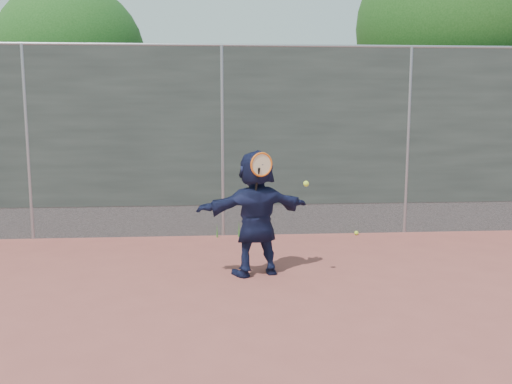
{
  "coord_description": "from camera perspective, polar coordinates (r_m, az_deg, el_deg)",
  "views": [
    {
      "loc": [
        -0.15,
        -5.53,
        2.1
      ],
      "look_at": [
        0.37,
        1.34,
        1.04
      ],
      "focal_mm": 40.0,
      "sensor_mm": 36.0,
      "label": 1
    }
  ],
  "objects": [
    {
      "name": "ground",
      "position": [
        5.92,
        -2.63,
        -12.03
      ],
      "size": [
        80.0,
        80.0,
        0.0
      ],
      "primitive_type": "plane",
      "color": "#9E4C42",
      "rests_on": "ground"
    },
    {
      "name": "player",
      "position": [
        7.01,
        0.0,
        -2.1
      ],
      "size": [
        1.51,
        0.83,
        1.56
      ],
      "primitive_type": "imported",
      "rotation": [
        0.0,
        0.0,
        3.41
      ],
      "color": "#151A3C",
      "rests_on": "ground"
    },
    {
      "name": "ball_ground",
      "position": [
        9.41,
        10.01,
        -4.05
      ],
      "size": [
        0.07,
        0.07,
        0.07
      ],
      "primitive_type": "sphere",
      "color": "#CEF235",
      "rests_on": "ground"
    },
    {
      "name": "fence",
      "position": [
        9.05,
        -3.38,
        5.48
      ],
      "size": [
        20.0,
        0.06,
        3.03
      ],
      "color": "#38423D",
      "rests_on": "ground"
    },
    {
      "name": "swing_action",
      "position": [
        6.73,
        0.98,
        2.42
      ],
      "size": [
        0.7,
        0.2,
        0.51
      ],
      "color": "orange",
      "rests_on": "ground"
    },
    {
      "name": "tree_right",
      "position": [
        12.35,
        19.4,
        14.76
      ],
      "size": [
        3.78,
        3.6,
        5.39
      ],
      "color": "#382314",
      "rests_on": "ground"
    },
    {
      "name": "tree_left",
      "position": [
        12.41,
        -17.28,
        12.27
      ],
      "size": [
        3.15,
        3.0,
        4.53
      ],
      "color": "#382314",
      "rests_on": "ground"
    },
    {
      "name": "weed_clump",
      "position": [
        9.14,
        -1.44,
        -3.65
      ],
      "size": [
        0.68,
        0.07,
        0.3
      ],
      "color": "#387226",
      "rests_on": "ground"
    }
  ]
}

